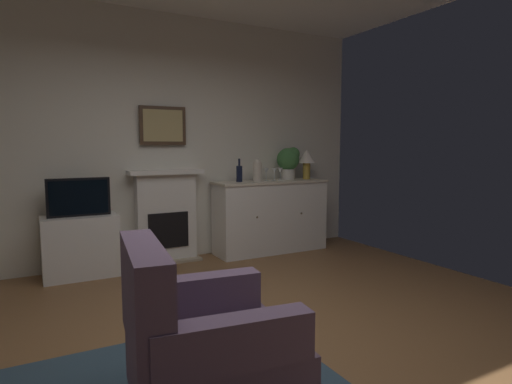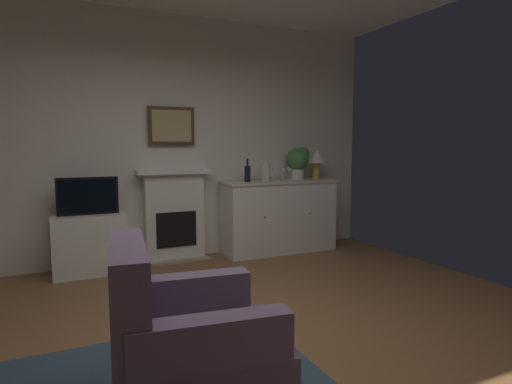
{
  "view_description": "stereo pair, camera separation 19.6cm",
  "coord_description": "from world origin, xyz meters",
  "px_view_note": "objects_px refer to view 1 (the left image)",
  "views": [
    {
      "loc": [
        -1.34,
        -2.39,
        1.37
      ],
      "look_at": [
        0.32,
        0.67,
        1.0
      ],
      "focal_mm": 29.84,
      "sensor_mm": 36.0,
      "label": 1
    },
    {
      "loc": [
        -1.16,
        -2.48,
        1.37
      ],
      "look_at": [
        0.32,
        0.67,
        1.0
      ],
      "focal_mm": 29.84,
      "sensor_mm": 36.0,
      "label": 2
    }
  ],
  "objects_px": {
    "armchair": "(201,346)",
    "tv_set": "(79,197)",
    "table_lamp": "(307,158)",
    "wine_glass_right": "(280,171)",
    "vase_decorative": "(257,171)",
    "wine_bottle": "(239,173)",
    "wine_glass_center": "(274,171)",
    "sideboard_cabinet": "(271,216)",
    "fireplace_unit": "(166,216)",
    "framed_picture": "(163,126)",
    "tv_cabinet": "(81,246)",
    "potted_plant_small": "(289,160)",
    "wine_glass_left": "(266,171)"
  },
  "relations": [
    {
      "from": "wine_glass_center",
      "to": "wine_glass_right",
      "type": "xyz_separation_m",
      "value": [
        0.11,
        0.03,
        0.0
      ]
    },
    {
      "from": "fireplace_unit",
      "to": "vase_decorative",
      "type": "bearing_deg",
      "value": -11.48
    },
    {
      "from": "fireplace_unit",
      "to": "tv_set",
      "type": "bearing_deg",
      "value": -169.23
    },
    {
      "from": "potted_plant_small",
      "to": "armchair",
      "type": "bearing_deg",
      "value": -129.48
    },
    {
      "from": "framed_picture",
      "to": "vase_decorative",
      "type": "xyz_separation_m",
      "value": [
        1.12,
        -0.27,
        -0.54
      ]
    },
    {
      "from": "fireplace_unit",
      "to": "wine_glass_center",
      "type": "bearing_deg",
      "value": -8.64
    },
    {
      "from": "fireplace_unit",
      "to": "tv_cabinet",
      "type": "distance_m",
      "value": 1.01
    },
    {
      "from": "wine_glass_center",
      "to": "tv_cabinet",
      "type": "distance_m",
      "value": 2.46
    },
    {
      "from": "wine_glass_left",
      "to": "wine_glass_right",
      "type": "relative_size",
      "value": 1.0
    },
    {
      "from": "table_lamp",
      "to": "potted_plant_small",
      "type": "distance_m",
      "value": 0.26
    },
    {
      "from": "tv_cabinet",
      "to": "potted_plant_small",
      "type": "distance_m",
      "value": 2.76
    },
    {
      "from": "fireplace_unit",
      "to": "framed_picture",
      "type": "height_order",
      "value": "framed_picture"
    },
    {
      "from": "wine_bottle",
      "to": "wine_glass_center",
      "type": "bearing_deg",
      "value": -5.86
    },
    {
      "from": "table_lamp",
      "to": "wine_bottle",
      "type": "height_order",
      "value": "table_lamp"
    },
    {
      "from": "wine_glass_left",
      "to": "potted_plant_small",
      "type": "bearing_deg",
      "value": 8.56
    },
    {
      "from": "table_lamp",
      "to": "tv_set",
      "type": "bearing_deg",
      "value": -179.84
    },
    {
      "from": "framed_picture",
      "to": "wine_bottle",
      "type": "xyz_separation_m",
      "value": [
        0.9,
        -0.21,
        -0.58
      ]
    },
    {
      "from": "wine_bottle",
      "to": "wine_glass_center",
      "type": "distance_m",
      "value": 0.48
    },
    {
      "from": "framed_picture",
      "to": "tv_set",
      "type": "relative_size",
      "value": 0.89
    },
    {
      "from": "wine_bottle",
      "to": "wine_glass_left",
      "type": "xyz_separation_m",
      "value": [
        0.37,
        -0.03,
        0.01
      ]
    },
    {
      "from": "tv_set",
      "to": "armchair",
      "type": "relative_size",
      "value": 0.67
    },
    {
      "from": "wine_glass_center",
      "to": "vase_decorative",
      "type": "distance_m",
      "value": 0.26
    },
    {
      "from": "table_lamp",
      "to": "wine_glass_center",
      "type": "relative_size",
      "value": 2.42
    },
    {
      "from": "sideboard_cabinet",
      "to": "armchair",
      "type": "distance_m",
      "value": 3.5
    },
    {
      "from": "armchair",
      "to": "tv_set",
      "type": "bearing_deg",
      "value": 95.21
    },
    {
      "from": "sideboard_cabinet",
      "to": "wine_bottle",
      "type": "relative_size",
      "value": 5.21
    },
    {
      "from": "wine_glass_right",
      "to": "vase_decorative",
      "type": "distance_m",
      "value": 0.37
    },
    {
      "from": "vase_decorative",
      "to": "wine_glass_right",
      "type": "bearing_deg",
      "value": 7.91
    },
    {
      "from": "sideboard_cabinet",
      "to": "wine_glass_right",
      "type": "relative_size",
      "value": 9.16
    },
    {
      "from": "vase_decorative",
      "to": "wine_glass_left",
      "type": "bearing_deg",
      "value": 14.44
    },
    {
      "from": "fireplace_unit",
      "to": "tv_cabinet",
      "type": "height_order",
      "value": "fireplace_unit"
    },
    {
      "from": "fireplace_unit",
      "to": "potted_plant_small",
      "type": "xyz_separation_m",
      "value": [
        1.65,
        -0.13,
        0.64
      ]
    },
    {
      "from": "table_lamp",
      "to": "tv_cabinet",
      "type": "height_order",
      "value": "table_lamp"
    },
    {
      "from": "wine_bottle",
      "to": "potted_plant_small",
      "type": "xyz_separation_m",
      "value": [
        0.75,
        0.03,
        0.15
      ]
    },
    {
      "from": "framed_picture",
      "to": "wine_glass_left",
      "type": "bearing_deg",
      "value": -10.48
    },
    {
      "from": "wine_glass_center",
      "to": "armchair",
      "type": "distance_m",
      "value": 3.56
    },
    {
      "from": "wine_glass_right",
      "to": "tv_cabinet",
      "type": "distance_m",
      "value": 2.57
    },
    {
      "from": "sideboard_cabinet",
      "to": "vase_decorative",
      "type": "height_order",
      "value": "vase_decorative"
    },
    {
      "from": "table_lamp",
      "to": "armchair",
      "type": "bearing_deg",
      "value": -132.86
    },
    {
      "from": "wine_glass_left",
      "to": "armchair",
      "type": "distance_m",
      "value": 3.51
    },
    {
      "from": "wine_bottle",
      "to": "armchair",
      "type": "height_order",
      "value": "wine_bottle"
    },
    {
      "from": "armchair",
      "to": "framed_picture",
      "type": "bearing_deg",
      "value": 76.74
    },
    {
      "from": "vase_decorative",
      "to": "potted_plant_small",
      "type": "bearing_deg",
      "value": 10.24
    },
    {
      "from": "potted_plant_small",
      "to": "armchair",
      "type": "relative_size",
      "value": 0.47
    },
    {
      "from": "wine_bottle",
      "to": "tv_set",
      "type": "distance_m",
      "value": 1.88
    },
    {
      "from": "sideboard_cabinet",
      "to": "vase_decorative",
      "type": "xyz_separation_m",
      "value": [
        -0.22,
        -0.05,
        0.6
      ]
    },
    {
      "from": "wine_bottle",
      "to": "armchair",
      "type": "bearing_deg",
      "value": -119.6
    },
    {
      "from": "framed_picture",
      "to": "tv_cabinet",
      "type": "bearing_deg",
      "value": -167.99
    },
    {
      "from": "wine_bottle",
      "to": "tv_set",
      "type": "bearing_deg",
      "value": -179.22
    },
    {
      "from": "table_lamp",
      "to": "wine_glass_left",
      "type": "height_order",
      "value": "table_lamp"
    }
  ]
}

